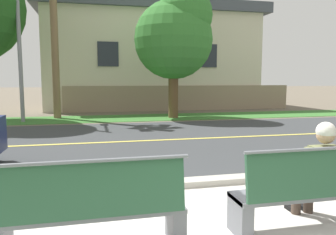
% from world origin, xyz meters
% --- Properties ---
extents(ground_plane, '(140.00, 140.00, 0.00)m').
position_xyz_m(ground_plane, '(0.00, 8.00, 0.00)').
color(ground_plane, '#665B4C').
extents(curb_edge, '(44.00, 0.30, 0.11)m').
position_xyz_m(curb_edge, '(0.00, 2.35, 0.06)').
color(curb_edge, '#ADA89E').
rests_on(curb_edge, ground_plane).
extents(street_asphalt, '(52.00, 8.00, 0.01)m').
position_xyz_m(street_asphalt, '(0.00, 6.50, 0.00)').
color(street_asphalt, '#383A3D').
rests_on(street_asphalt, ground_plane).
extents(road_centre_line, '(48.00, 0.14, 0.01)m').
position_xyz_m(road_centre_line, '(0.00, 6.50, 0.01)').
color(road_centre_line, '#E0CC4C').
rests_on(road_centre_line, ground_plane).
extents(far_verge_grass, '(48.00, 2.80, 0.02)m').
position_xyz_m(far_verge_grass, '(0.00, 12.26, 0.01)').
color(far_verge_grass, '#38702D').
rests_on(far_verge_grass, ground_plane).
extents(bench_left, '(1.85, 0.48, 1.01)m').
position_xyz_m(bench_left, '(-1.22, 0.49, 0.46)').
color(bench_left, slate).
rests_on(bench_left, ground_plane).
extents(bench_right, '(1.85, 0.48, 1.01)m').
position_xyz_m(bench_right, '(1.22, 0.49, 0.46)').
color(bench_right, slate).
rests_on(bench_right, ground_plane).
extents(seated_person_olive, '(0.52, 0.68, 1.25)m').
position_xyz_m(seated_person_olive, '(1.42, 0.66, 0.68)').
color(seated_person_olive, '#47382D').
rests_on(seated_person_olive, ground_plane).
extents(streetlamp, '(0.24, 2.10, 7.57)m').
position_xyz_m(streetlamp, '(-3.98, 12.05, 4.30)').
color(streetlamp, gray).
rests_on(streetlamp, ground_plane).
extents(shade_tree_left, '(3.50, 3.50, 5.78)m').
position_xyz_m(shade_tree_left, '(2.52, 11.87, 3.75)').
color(shade_tree_left, brown).
rests_on(shade_tree_left, ground_plane).
extents(garden_wall, '(13.00, 0.36, 1.40)m').
position_xyz_m(garden_wall, '(3.81, 15.50, 0.70)').
color(garden_wall, gray).
rests_on(garden_wall, ground_plane).
extents(house_across_street, '(13.40, 6.91, 6.21)m').
position_xyz_m(house_across_street, '(2.50, 18.70, 3.15)').
color(house_across_street, beige).
rests_on(house_across_street, ground_plane).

